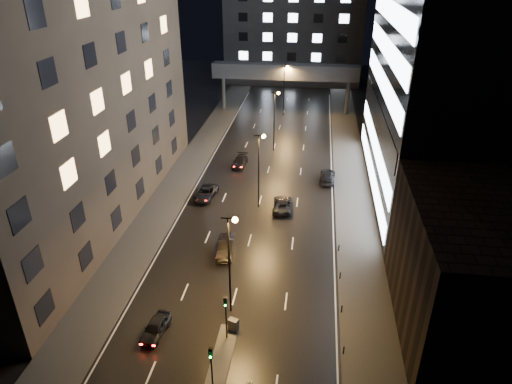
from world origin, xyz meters
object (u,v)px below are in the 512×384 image
(car_away_b, at_px, (226,247))
(utility_cabinet, at_px, (233,325))
(car_away_c, at_px, (206,193))
(car_away_a, at_px, (156,327))
(car_toward_a, at_px, (283,204))
(car_away_d, at_px, (240,162))
(car_toward_b, at_px, (327,176))

(car_away_b, height_order, utility_cabinet, car_away_b)
(car_away_c, xyz_separation_m, utility_cabinet, (8.20, -24.10, 0.00))
(car_away_a, xyz_separation_m, utility_cabinet, (6.65, 1.19, 0.04))
(utility_cabinet, bearing_deg, car_away_c, 127.66)
(car_toward_a, bearing_deg, car_away_d, -61.15)
(car_toward_a, relative_size, car_toward_b, 0.97)
(car_toward_a, bearing_deg, car_away_b, 61.26)
(car_away_b, bearing_deg, utility_cabinet, -81.38)
(car_away_c, bearing_deg, car_toward_a, -2.51)
(car_away_c, bearing_deg, car_toward_b, 31.41)
(utility_cabinet, bearing_deg, car_away_d, 117.43)
(car_away_d, height_order, car_toward_a, car_toward_a)
(car_away_a, xyz_separation_m, car_away_c, (-1.54, 25.29, 0.04))
(car_away_d, bearing_deg, car_away_a, -89.82)
(car_away_b, distance_m, car_toward_b, 23.03)
(car_away_a, distance_m, utility_cabinet, 6.76)
(car_away_a, relative_size, car_away_b, 0.82)
(car_toward_a, bearing_deg, car_toward_b, -124.08)
(car_away_a, xyz_separation_m, car_toward_b, (14.95, 32.90, 0.08))
(car_away_d, relative_size, utility_cabinet, 4.20)
(car_toward_b, relative_size, utility_cabinet, 4.60)
(car_away_a, xyz_separation_m, car_away_b, (3.72, 12.79, 0.12))
(car_away_a, relative_size, car_away_d, 0.83)
(car_away_a, height_order, utility_cabinet, car_away_a)
(car_away_c, relative_size, car_toward_a, 1.02)
(car_away_d, bearing_deg, car_away_c, -102.02)
(car_toward_a, xyz_separation_m, utility_cabinet, (-2.47, -22.38, 0.01))
(car_away_a, bearing_deg, car_away_b, 80.78)
(car_toward_a, bearing_deg, car_away_a, 66.75)
(utility_cabinet, bearing_deg, car_away_b, 123.08)
(car_toward_a, bearing_deg, car_away_c, -11.26)
(car_away_b, bearing_deg, car_toward_a, 57.76)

